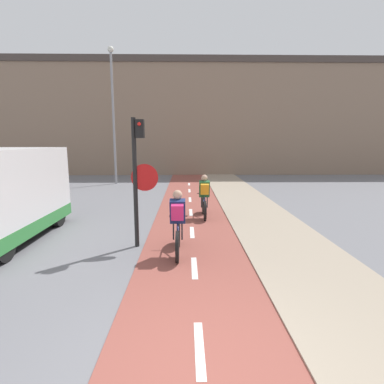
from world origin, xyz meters
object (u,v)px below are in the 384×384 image
cyclist_far (204,197)px  cyclist_near (178,225)px  traffic_light_pole (138,169)px  street_lamp_far (113,104)px

cyclist_far → cyclist_near: bearing=-103.4°
traffic_light_pole → cyclist_far: (1.81, 2.91, -1.28)m
traffic_light_pole → street_lamp_far: size_ratio=0.39×
street_lamp_far → cyclist_far: street_lamp_far is taller
cyclist_near → cyclist_far: (0.83, 3.49, -0.01)m
street_lamp_far → cyclist_far: 10.90m
traffic_light_pole → cyclist_far: size_ratio=1.93×
traffic_light_pole → street_lamp_far: (-3.28, 11.59, 2.91)m
traffic_light_pole → cyclist_near: (0.98, -0.58, -1.27)m
street_lamp_far → cyclist_near: street_lamp_far is taller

